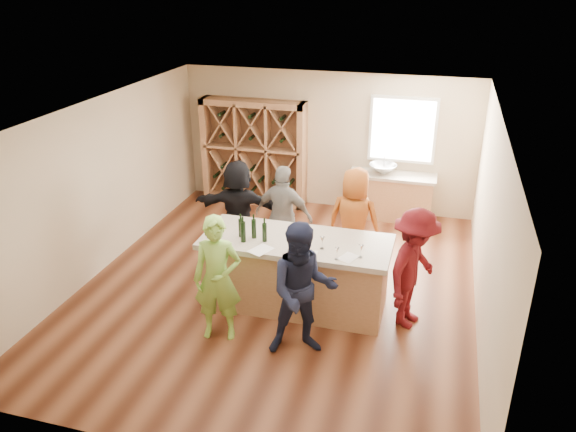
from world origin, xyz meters
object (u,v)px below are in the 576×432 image
(person_far_mid, at_px, (284,216))
(person_far_right, at_px, (354,221))
(wine_bottle_b, at_px, (243,232))
(sink, at_px, (383,169))
(wine_bottle_a, at_px, (241,228))
(person_near_right, at_px, (303,290))
(tasting_counter_base, at_px, (296,275))
(person_server, at_px, (414,269))
(wine_bottle_d, at_px, (265,232))
(wine_rack, at_px, (254,152))
(person_near_left, at_px, (218,279))
(wine_bottle_c, at_px, (254,229))
(person_far_left, at_px, (238,208))

(person_far_mid, xyz_separation_m, person_far_right, (1.17, 0.05, 0.03))
(wine_bottle_b, bearing_deg, sink, 68.71)
(wine_bottle_a, height_order, person_near_right, person_near_right)
(tasting_counter_base, bearing_deg, wine_bottle_a, -171.31)
(person_server, bearing_deg, person_far_mid, 80.91)
(wine_bottle_d, distance_m, person_far_right, 1.80)
(person_far_mid, bearing_deg, wine_rack, -52.84)
(wine_bottle_d, bearing_deg, wine_bottle_a, 171.97)
(person_server, bearing_deg, person_near_left, 132.12)
(wine_bottle_b, height_order, wine_bottle_c, wine_bottle_b)
(person_server, bearing_deg, sink, 33.56)
(tasting_counter_base, relative_size, wine_bottle_c, 9.21)
(wine_bottle_b, distance_m, person_server, 2.41)
(person_server, relative_size, person_far_left, 1.02)
(sink, distance_m, wine_bottle_b, 4.17)
(wine_rack, height_order, person_server, wine_rack)
(tasting_counter_base, height_order, person_far_left, person_far_left)
(wine_bottle_c, xyz_separation_m, person_near_right, (0.97, -0.94, -0.31))
(wine_bottle_c, height_order, person_far_right, person_far_right)
(tasting_counter_base, xyz_separation_m, wine_bottle_d, (-0.42, -0.17, 0.72))
(wine_rack, height_order, person_far_left, wine_rack)
(person_far_left, bearing_deg, wine_bottle_b, 104.88)
(person_near_left, height_order, person_server, person_near_left)
(wine_bottle_b, xyz_separation_m, person_far_mid, (0.17, 1.47, -0.36))
(sink, distance_m, wine_bottle_a, 4.07)
(tasting_counter_base, relative_size, person_server, 1.49)
(wine_bottle_c, distance_m, person_server, 2.30)
(person_near_left, bearing_deg, tasting_counter_base, 40.73)
(sink, bearing_deg, wine_bottle_c, -110.69)
(wine_bottle_c, xyz_separation_m, person_far_left, (-0.78, 1.43, -0.36))
(wine_bottle_d, xyz_separation_m, person_far_mid, (-0.11, 1.37, -0.35))
(wine_bottle_d, relative_size, person_far_mid, 0.16)
(sink, bearing_deg, person_near_left, -109.06)
(wine_bottle_b, relative_size, wine_bottle_c, 1.08)
(tasting_counter_base, bearing_deg, person_far_left, 136.16)
(wine_bottle_b, xyz_separation_m, wine_bottle_c, (0.11, 0.16, -0.01))
(sink, relative_size, wine_bottle_a, 1.99)
(tasting_counter_base, distance_m, person_far_left, 1.94)
(person_near_left, height_order, person_near_right, person_near_right)
(sink, height_order, person_near_right, person_near_right)
(person_near_left, distance_m, person_far_right, 2.69)
(wine_rack, bearing_deg, tasting_counter_base, -62.78)
(sink, xyz_separation_m, person_far_left, (-2.18, -2.29, -0.15))
(wine_rack, xyz_separation_m, wine_bottle_b, (1.19, -3.95, 0.13))
(sink, distance_m, person_far_left, 3.17)
(tasting_counter_base, bearing_deg, sink, 77.41)
(tasting_counter_base, xyz_separation_m, wine_bottle_a, (-0.79, -0.12, 0.72))
(person_near_left, bearing_deg, person_near_right, -12.33)
(person_far_left, bearing_deg, wine_bottle_a, 104.01)
(wine_rack, distance_m, wine_bottle_c, 4.01)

